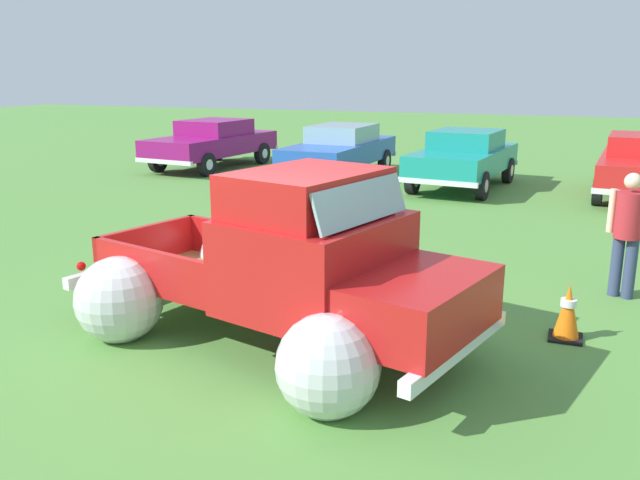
{
  "coord_description": "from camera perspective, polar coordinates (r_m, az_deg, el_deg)",
  "views": [
    {
      "loc": [
        2.97,
        -6.17,
        2.88
      ],
      "look_at": [
        0.0,
        1.61,
        0.74
      ],
      "focal_mm": 37.21,
      "sensor_mm": 36.0,
      "label": 1
    }
  ],
  "objects": [
    {
      "name": "show_car_0",
      "position": [
        20.48,
        -9.24,
        8.35
      ],
      "size": [
        2.44,
        4.73,
        1.43
      ],
      "rotation": [
        0.0,
        0.0,
        -1.68
      ],
      "color": "black",
      "rests_on": "ground"
    },
    {
      "name": "show_car_1",
      "position": [
        18.27,
        1.77,
        7.81
      ],
      "size": [
        1.98,
        4.78,
        1.43
      ],
      "rotation": [
        0.0,
        0.0,
        -1.62
      ],
      "color": "black",
      "rests_on": "ground"
    },
    {
      "name": "lane_cone_1",
      "position": [
        7.78,
        20.53,
        -5.83
      ],
      "size": [
        0.36,
        0.36,
        0.63
      ],
      "color": "black",
      "rests_on": "ground"
    },
    {
      "name": "vintage_pickup_truck",
      "position": [
        6.93,
        -2.15,
        -3.45
      ],
      "size": [
        4.96,
        3.64,
        1.96
      ],
      "rotation": [
        0.0,
        0.0,
        -0.27
      ],
      "color": "black",
      "rests_on": "ground"
    },
    {
      "name": "ground_plane",
      "position": [
        7.42,
        -4.47,
        -8.47
      ],
      "size": [
        80.0,
        80.0,
        0.0
      ],
      "primitive_type": "plane",
      "color": "#548C3D"
    },
    {
      "name": "lane_cone_0",
      "position": [
        9.52,
        6.93,
        -1.36
      ],
      "size": [
        0.36,
        0.36,
        0.63
      ],
      "color": "black",
      "rests_on": "ground"
    },
    {
      "name": "spectator_0",
      "position": [
        9.33,
        24.95,
        0.96
      ],
      "size": [
        0.53,
        0.44,
        1.63
      ],
      "rotation": [
        0.0,
        0.0,
        4.36
      ],
      "color": "navy",
      "rests_on": "ground"
    },
    {
      "name": "show_car_2",
      "position": [
        17.03,
        12.28,
        7.0
      ],
      "size": [
        2.33,
        4.42,
        1.43
      ],
      "rotation": [
        0.0,
        0.0,
        -1.69
      ],
      "color": "black",
      "rests_on": "ground"
    }
  ]
}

